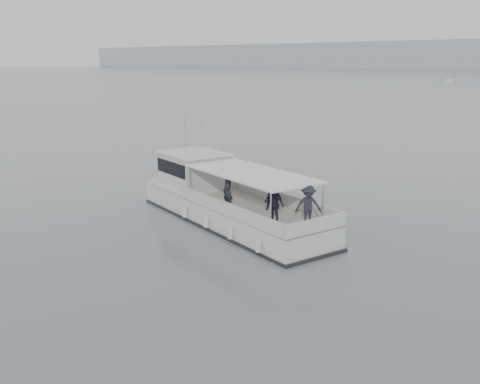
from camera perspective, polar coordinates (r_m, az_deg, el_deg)
The scene contains 2 objects.
ground at distance 26.86m, azimuth -0.88°, elevation -2.39°, with size 1400.00×1400.00×0.00m, color #525B60.
tour_boat at distance 26.10m, azimuth -2.32°, elevation -0.79°, with size 13.29×6.41×5.60m.
Camera 1 is at (16.52, -19.82, 7.47)m, focal length 40.00 mm.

